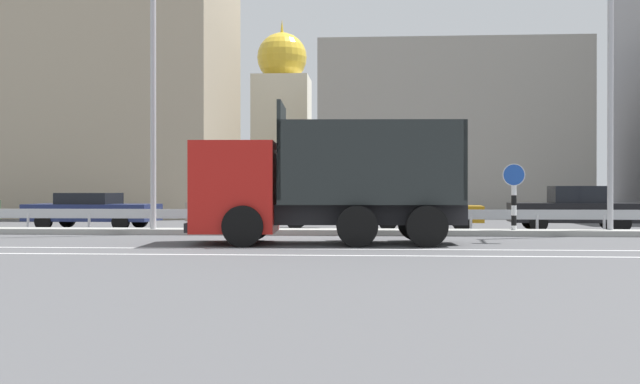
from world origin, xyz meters
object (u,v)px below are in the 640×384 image
street_lamp_2 (611,67)px  median_road_sign (514,198)px  parked_car_2 (92,210)px  parked_car_4 (425,210)px  church_tower (282,124)px  parked_car_3 (255,209)px  street_lamp_1 (152,62)px  dump_truck (292,192)px  parked_car_5 (575,209)px

street_lamp_2 → median_road_sign: bearing=-178.6°
parked_car_2 → parked_car_4: size_ratio=1.13×
median_road_sign → church_tower: bearing=112.3°
parked_car_4 → church_tower: 23.81m
parked_car_3 → street_lamp_1: bearing=-36.8°
dump_truck → street_lamp_1: street_lamp_1 is taller
parked_car_3 → parked_car_4: size_ratio=1.18×
dump_truck → street_lamp_2: street_lamp_2 is taller
median_road_sign → street_lamp_2: 5.04m
church_tower → parked_car_5: bearing=-59.7°
street_lamp_1 → church_tower: size_ratio=0.80×
street_lamp_2 → church_tower: 28.14m
street_lamp_1 → parked_car_2: 6.59m
median_road_sign → church_tower: 27.31m
church_tower → parked_car_4: bearing=-70.7°
parked_car_2 → church_tower: (4.32, 22.02, 4.99)m
parked_car_2 → parked_car_4: (12.02, 0.05, 0.01)m
street_lamp_2 → parked_car_5: (-0.33, 2.83, -4.47)m
dump_truck → street_lamp_1: 7.24m
parked_car_3 → parked_car_4: parked_car_3 is taller
median_road_sign → parked_car_5: 3.95m
street_lamp_1 → church_tower: bearing=87.4°
dump_truck → church_tower: church_tower is taller
street_lamp_2 → parked_car_2: size_ratio=2.04×
median_road_sign → parked_car_2: 14.83m
parked_car_5 → parked_car_2: bearing=92.2°
street_lamp_1 → parked_car_2: (-3.17, 3.23, -4.78)m
parked_car_2 → church_tower: bearing=172.3°
parked_car_2 → parked_car_4: 12.02m
median_road_sign → parked_car_2: size_ratio=0.48×
parked_car_4 → parked_car_2: bearing=94.4°
parked_car_2 → parked_car_5: size_ratio=1.06×
dump_truck → median_road_sign: (6.53, 3.83, -0.20)m
parked_car_4 → parked_car_5: bearing=-86.3°
street_lamp_2 → parked_car_5: size_ratio=2.16×
parked_car_3 → parked_car_4: 6.17m
median_road_sign → street_lamp_2: (2.98, 0.07, 4.07)m
dump_truck → street_lamp_1: bearing=51.0°
street_lamp_1 → parked_car_5: bearing=13.0°
median_road_sign → parked_car_4: bearing=130.5°
parked_car_2 → parked_car_5: (17.19, 0.00, 0.08)m
dump_truck → street_lamp_2: bearing=-70.7°
median_road_sign → parked_car_2: bearing=168.7°
parked_car_3 → church_tower: church_tower is taller
street_lamp_2 → parked_car_4: street_lamp_2 is taller
median_road_sign → parked_car_3: size_ratio=0.46×
dump_truck → parked_car_5: (9.18, 6.73, -0.60)m
street_lamp_1 → street_lamp_2: size_ratio=1.05×
church_tower → median_road_sign: bearing=-67.7°
street_lamp_2 → parked_car_3: (-11.64, 3.42, -4.51)m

